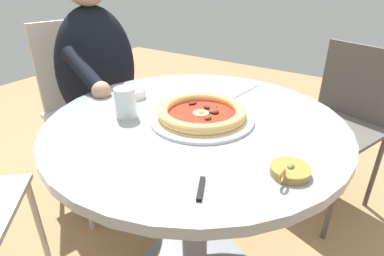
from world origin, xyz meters
name	(u,v)px	position (x,y,z in m)	size (l,w,h in m)	color
dining_table	(195,165)	(0.00, 0.00, 0.55)	(0.92, 0.92, 0.72)	gray
pizza_on_plate	(202,114)	(0.01, -0.02, 0.74)	(0.32, 0.32, 0.04)	white
water_glass	(126,104)	(-0.10, 0.19, 0.76)	(0.07, 0.07, 0.09)	silver
steak_knife	(202,181)	(-0.26, -0.18, 0.72)	(0.18, 0.09, 0.01)	silver
ramekin_capers	(136,93)	(0.04, 0.28, 0.74)	(0.07, 0.07, 0.03)	white
olive_pan	(290,170)	(-0.13, -0.34, 0.73)	(0.12, 0.09, 0.04)	olive
fork_utensil	(246,91)	(0.32, -0.03, 0.72)	(0.18, 0.03, 0.00)	#BCBCC1
diner_person	(103,110)	(0.19, 0.65, 0.52)	(0.45, 0.48, 1.17)	#282833
cafe_chair_diner	(89,96)	(0.23, 0.80, 0.55)	(0.55, 0.55, 0.91)	beige
cafe_chair_spare_near	(341,113)	(0.84, -0.31, 0.50)	(0.54, 0.54, 0.81)	#504A45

